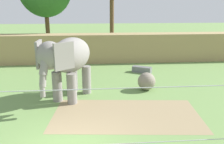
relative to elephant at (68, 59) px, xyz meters
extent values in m
cube|color=#937F5B|center=(2.72, -2.18, -2.17)|extent=(6.92, 4.12, 0.01)
cube|color=tan|center=(0.33, 8.69, -0.96)|extent=(36.00, 1.80, 2.43)
cylinder|color=gray|center=(0.18, -0.60, -1.39)|extent=(0.49, 0.49, 1.57)
cylinder|color=gray|center=(-0.59, -0.22, -1.39)|extent=(0.49, 0.49, 1.57)
cylinder|color=gray|center=(0.89, 0.83, -1.39)|extent=(0.49, 0.49, 1.57)
cylinder|color=gray|center=(0.12, 1.21, -1.39)|extent=(0.49, 0.49, 1.57)
ellipsoid|color=gray|center=(0.15, 0.31, 0.15)|extent=(2.70, 3.30, 1.79)
ellipsoid|color=gray|center=(-0.66, -1.33, 0.46)|extent=(1.60, 1.54, 1.29)
cube|color=gray|center=(-0.01, -1.53, 0.46)|extent=(0.86, 0.72, 1.23)
cube|color=gray|center=(-1.21, -0.93, 0.46)|extent=(0.14, 1.01, 1.23)
cylinder|color=gray|center=(-0.87, -1.76, 0.00)|extent=(0.56, 0.65, 0.70)
cylinder|color=gray|center=(-0.93, -1.88, -0.49)|extent=(0.44, 0.49, 0.66)
cylinder|color=gray|center=(-0.97, -1.96, -0.95)|extent=(0.31, 0.31, 0.62)
cylinder|color=gray|center=(0.87, 1.76, 0.04)|extent=(0.25, 0.35, 0.89)
sphere|color=gray|center=(4.39, 1.07, -1.66)|extent=(1.04, 1.04, 1.04)
cylinder|color=#B7B7BC|center=(0.33, -7.47, 0.99)|extent=(9.22, 0.02, 0.02)
cube|color=slate|center=(4.89, 4.81, -1.96)|extent=(1.46, 1.13, 0.44)
cylinder|color=brown|center=(-3.40, 14.11, -0.11)|extent=(0.44, 0.44, 4.13)
cylinder|color=brown|center=(3.38, 13.33, 1.06)|extent=(0.44, 0.44, 6.48)
camera|label=1|loc=(1.23, -12.07, 2.63)|focal=38.42mm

